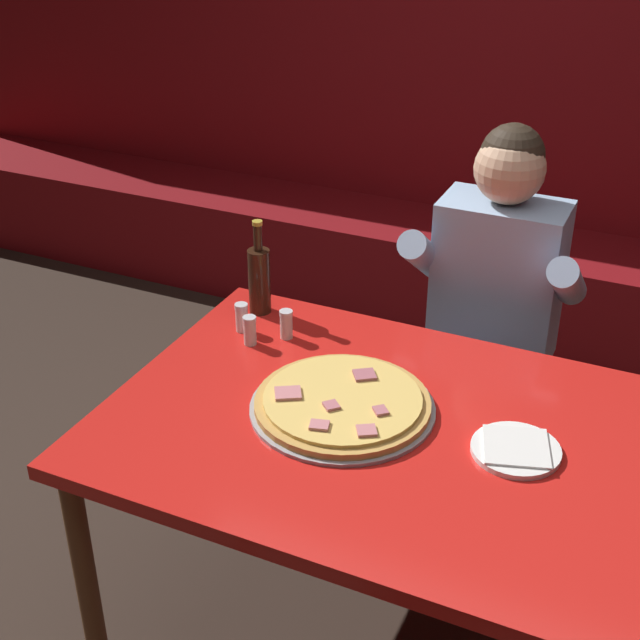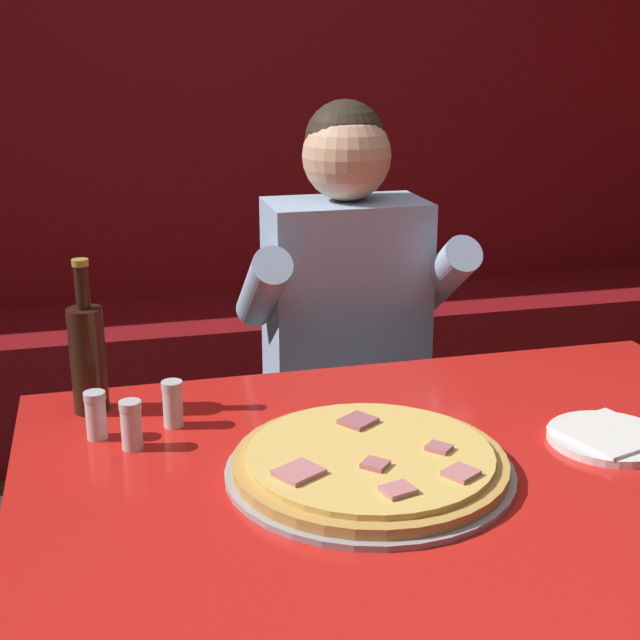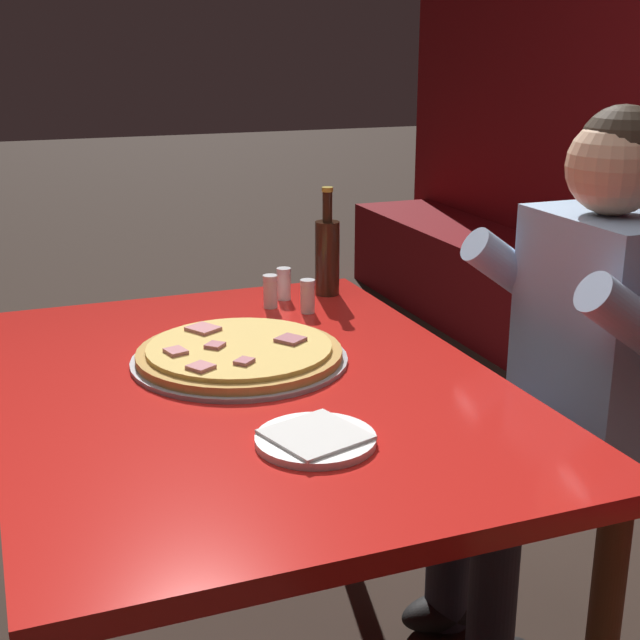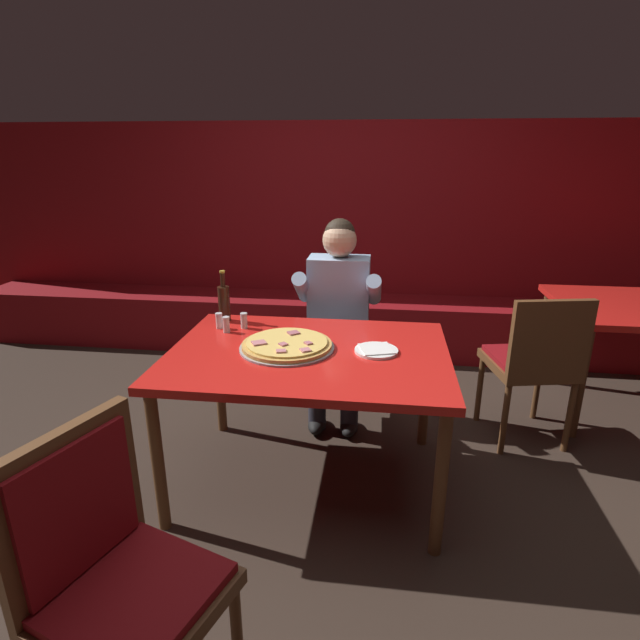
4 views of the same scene
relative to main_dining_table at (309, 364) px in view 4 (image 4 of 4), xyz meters
The scene contains 13 objects.
ground_plane 0.67m from the main_dining_table, ahead, with size 24.00×24.00×0.00m, color #33261E.
booth_wall_panel 2.20m from the main_dining_table, 90.00° to the left, with size 6.80×0.16×1.90m, color maroon.
booth_bench 1.91m from the main_dining_table, 90.00° to the left, with size 6.46×0.48×0.46m, color maroon.
main_dining_table is the anchor object (origin of this frame).
pizza 0.14m from the main_dining_table, behind, with size 0.47×0.47×0.05m.
plate_white_paper 0.34m from the main_dining_table, ahead, with size 0.21×0.21×0.02m.
beer_bottle 0.69m from the main_dining_table, 144.51° to the left, with size 0.07×0.07×0.29m.
shaker_red_pepper_flakes 0.60m from the main_dining_table, 154.10° to the left, with size 0.04×0.04×0.09m.
shaker_parmesan 0.50m from the main_dining_table, 145.22° to the left, with size 0.04×0.04×0.09m.
shaker_black_pepper 0.53m from the main_dining_table, 156.94° to the left, with size 0.04×0.04×0.09m.
diner_seated_blue_shirt 0.72m from the main_dining_table, 84.18° to the left, with size 0.53×0.53×1.27m.
dining_chair_far_left 1.27m from the main_dining_table, 107.22° to the right, with size 0.56×0.56×0.96m.
dining_chair_far_right 1.34m from the main_dining_table, 23.50° to the left, with size 0.52×0.52×0.92m.
Camera 4 is at (0.34, -2.22, 1.66)m, focal length 28.00 mm.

